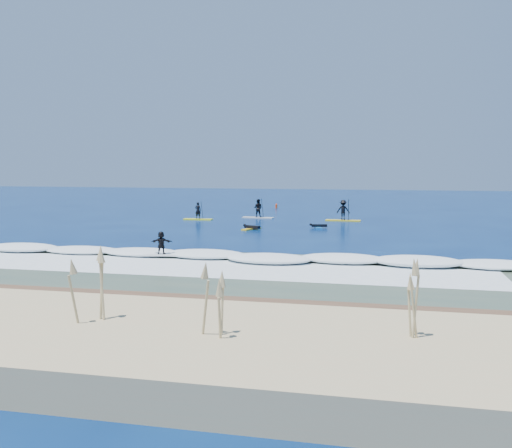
% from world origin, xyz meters
% --- Properties ---
extents(ground, '(160.00, 160.00, 0.00)m').
position_xyz_m(ground, '(0.00, 0.00, 0.00)').
color(ground, '#031A4A').
rests_on(ground, ground).
extents(wet_sand_strip, '(90.00, 5.00, 0.08)m').
position_xyz_m(wet_sand_strip, '(0.00, -21.50, 0.00)').
color(wet_sand_strip, '#4C3223').
rests_on(wet_sand_strip, ground).
extents(shallow_water, '(90.00, 13.00, 0.01)m').
position_xyz_m(shallow_water, '(0.00, -14.00, 0.01)').
color(shallow_water, '#394E41').
rests_on(shallow_water, ground).
extents(breaking_wave, '(40.00, 6.00, 0.30)m').
position_xyz_m(breaking_wave, '(0.00, -10.00, 0.00)').
color(breaking_wave, white).
rests_on(breaking_wave, ground).
extents(whitewater, '(34.00, 5.00, 0.02)m').
position_xyz_m(whitewater, '(0.00, -13.00, 0.00)').
color(whitewater, silver).
rests_on(whitewater, ground).
extents(sup_paddler_left, '(2.84, 0.71, 1.99)m').
position_xyz_m(sup_paddler_left, '(-6.40, 11.56, 0.62)').
color(sup_paddler_left, '#F9FF1B').
rests_on(sup_paddler_left, ground).
extents(sup_paddler_center, '(3.23, 1.11, 2.22)m').
position_xyz_m(sup_paddler_center, '(-1.05, 14.42, 0.83)').
color(sup_paddler_center, silver).
rests_on(sup_paddler_center, ground).
extents(sup_paddler_right, '(3.35, 0.93, 2.34)m').
position_xyz_m(sup_paddler_right, '(7.48, 13.46, 0.91)').
color(sup_paddler_right, yellow).
rests_on(sup_paddler_right, ground).
extents(prone_paddler_near, '(1.58, 2.11, 0.43)m').
position_xyz_m(prone_paddler_near, '(0.50, 4.71, 0.15)').
color(prone_paddler_near, yellow).
rests_on(prone_paddler_near, ground).
extents(prone_paddler_far, '(1.51, 1.96, 0.40)m').
position_xyz_m(prone_paddler_far, '(5.83, 7.00, 0.13)').
color(prone_paddler_far, '#1768B2').
rests_on(prone_paddler_far, ground).
extents(wave_surfer, '(2.03, 0.82, 1.42)m').
position_xyz_m(wave_surfer, '(-1.34, -10.52, 0.81)').
color(wave_surfer, white).
rests_on(wave_surfer, breaking_wave).
extents(marker_buoy, '(0.27, 0.27, 0.65)m').
position_xyz_m(marker_buoy, '(-1.60, 27.52, 0.28)').
color(marker_buoy, '#F44615').
rests_on(marker_buoy, ground).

